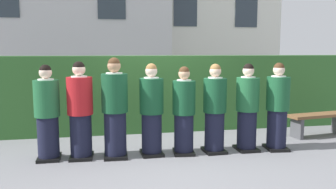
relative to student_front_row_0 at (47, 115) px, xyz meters
name	(u,v)px	position (x,y,z in m)	size (l,w,h in m)	color
ground_plane	(168,154)	(2.00, -0.09, -0.75)	(60.00, 60.00, 0.00)	slate
student_front_row_0	(47,115)	(0.00, 0.00, 0.00)	(0.41, 0.46, 1.58)	black
student_in_red_blazer	(80,113)	(0.53, -0.03, 0.02)	(0.42, 0.48, 1.63)	black
student_front_row_2	(115,110)	(1.10, -0.08, 0.05)	(0.44, 0.53, 1.69)	black
student_front_row_3	(152,112)	(1.72, -0.06, 0.00)	(0.41, 0.47, 1.58)	black
student_front_row_4	(184,113)	(2.28, -0.11, -0.02)	(0.40, 0.47, 1.53)	black
student_front_row_5	(215,111)	(2.83, -0.12, 0.00)	(0.41, 0.50, 1.57)	black
student_front_row_6	(247,109)	(3.45, -0.12, 0.00)	(0.41, 0.45, 1.57)	black
student_front_row_7	(277,109)	(4.00, -0.17, 0.00)	(0.41, 0.49, 1.59)	black
hedge	(152,93)	(2.00, 1.81, 0.09)	(12.17, 0.70, 1.68)	#33662D
school_building_annex	(202,11)	(5.26, 8.89, 2.77)	(5.73, 3.95, 6.87)	silver
wooden_bench	(319,120)	(5.36, 0.56, -0.40)	(1.44, 0.56, 0.48)	brown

